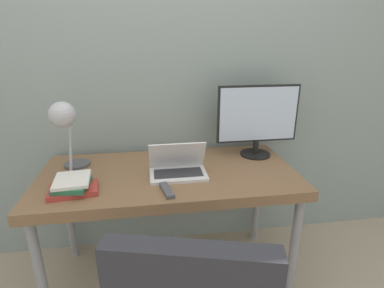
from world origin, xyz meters
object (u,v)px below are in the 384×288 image
Objects in this scene: monitor at (258,118)px; desk_lamp at (64,122)px; laptop at (178,168)px; book_stack at (73,186)px.

monitor is 1.17m from desk_lamp.
book_stack is (-0.56, -0.12, -0.01)m from laptop.
monitor reaches higher than laptop.
monitor reaches higher than book_stack.
book_stack is at bearing -167.50° from laptop.
laptop is 0.75× the size of desk_lamp.
monitor is 1.23× the size of desk_lamp.
monitor is at bearing 22.77° from laptop.
book_stack is at bearing -162.24° from monitor.
desk_lamp is at bearing -172.74° from monitor.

